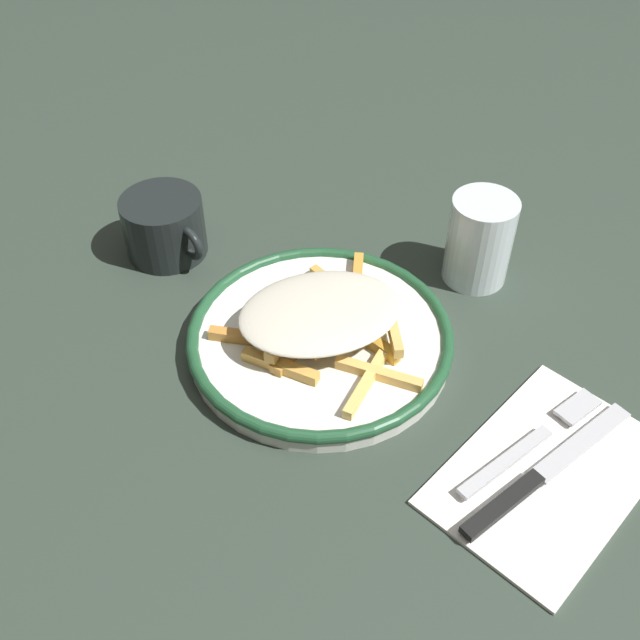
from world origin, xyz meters
The scene contains 8 objects.
ground_plane centered at (0.00, 0.00, 0.00)m, with size 2.60×2.60×0.00m, color #2F3B31.
plate centered at (0.00, 0.00, 0.01)m, with size 0.27×0.27×0.02m.
fries_heap centered at (0.00, 0.00, 0.04)m, with size 0.21×0.22×0.04m.
napkin centered at (0.25, 0.04, 0.00)m, with size 0.14×0.21×0.01m, color white.
fork centered at (0.22, 0.05, 0.01)m, with size 0.04×0.18×0.01m.
knife centered at (0.25, 0.02, 0.01)m, with size 0.04×0.21×0.01m.
water_glass centered at (0.04, 0.20, 0.05)m, with size 0.07×0.07×0.10m, color silver.
coffee_mug centered at (-0.23, -0.02, 0.04)m, with size 0.12×0.09×0.07m.
Camera 1 is at (0.38, -0.37, 0.56)m, focal length 42.12 mm.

